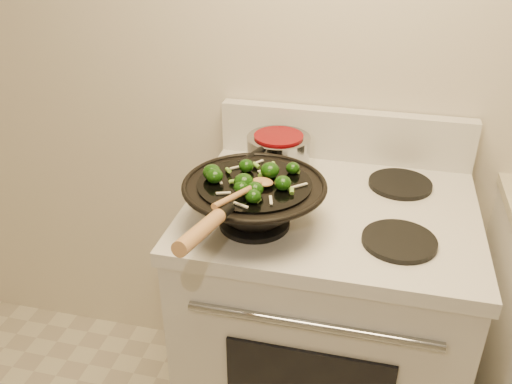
# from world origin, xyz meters

# --- Properties ---
(stove) EXTENTS (0.78, 0.67, 1.08)m
(stove) POSITION_xyz_m (-0.05, 1.17, 0.47)
(stove) COLOR silver
(stove) RESTS_ON ground
(wok) EXTENTS (0.36, 0.59, 0.20)m
(wok) POSITION_xyz_m (-0.23, 1.02, 0.99)
(wok) COLOR black
(wok) RESTS_ON stove
(stirfry) EXTENTS (0.26, 0.25, 0.04)m
(stirfry) POSITION_xyz_m (-0.24, 1.01, 1.06)
(stirfry) COLOR #103508
(stirfry) RESTS_ON wok
(wooden_spoon) EXTENTS (0.09, 0.25, 0.06)m
(wooden_spoon) POSITION_xyz_m (-0.22, 0.95, 1.07)
(wooden_spoon) COLOR #A57341
(wooden_spoon) RESTS_ON wok
(saucepan) EXTENTS (0.19, 0.29, 0.11)m
(saucepan) POSITION_xyz_m (-0.23, 1.32, 0.99)
(saucepan) COLOR gray
(saucepan) RESTS_ON stove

